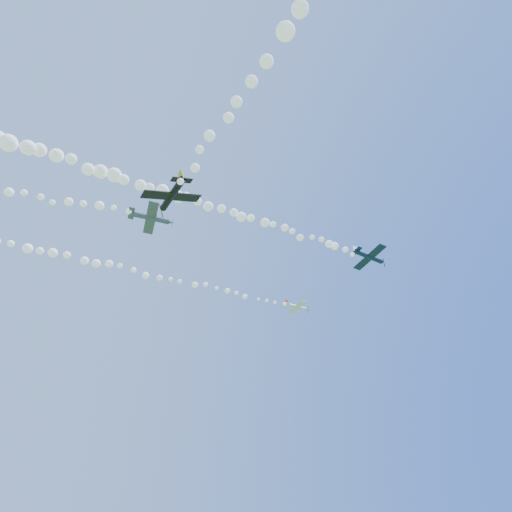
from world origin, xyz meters
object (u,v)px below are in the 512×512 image
plane_navy (369,257)px  plane_black (172,195)px  plane_white (297,307)px  plane_grey (151,218)px

plane_navy → plane_black: bearing=-167.7°
plane_navy → plane_black: 45.10m
plane_white → plane_grey: 46.40m
plane_black → plane_grey: bearing=-6.1°
plane_navy → plane_grey: 43.14m
plane_navy → plane_white: bearing=92.4°
plane_navy → plane_black: plane_navy is taller
plane_white → plane_black: size_ratio=0.87×
plane_navy → plane_black: (-43.21, -9.43, -8.82)m
plane_white → plane_black: plane_white is taller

